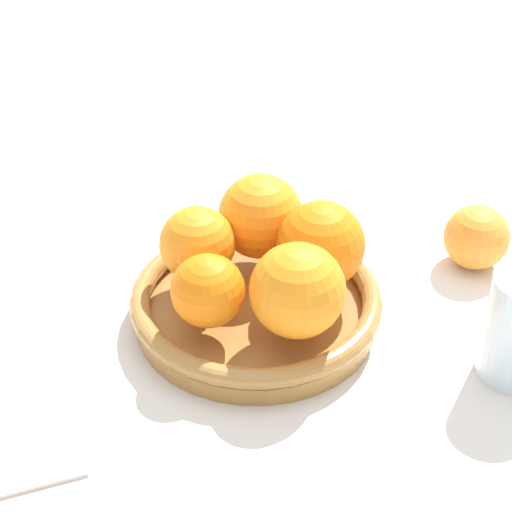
# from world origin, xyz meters

# --- Properties ---
(ground_plane) EXTENTS (4.00, 4.00, 0.00)m
(ground_plane) POSITION_xyz_m (0.00, 0.00, 0.00)
(ground_plane) COLOR silver
(fruit_bowl) EXTENTS (0.24, 0.24, 0.04)m
(fruit_bowl) POSITION_xyz_m (0.00, 0.00, 0.02)
(fruit_bowl) COLOR #A57238
(fruit_bowl) RESTS_ON ground_plane
(orange_pile) EXTENTS (0.20, 0.19, 0.08)m
(orange_pile) POSITION_xyz_m (0.00, 0.01, 0.08)
(orange_pile) COLOR orange
(orange_pile) RESTS_ON fruit_bowl
(stray_orange) EXTENTS (0.07, 0.07, 0.07)m
(stray_orange) POSITION_xyz_m (0.07, 0.23, 0.03)
(stray_orange) COLOR orange
(stray_orange) RESTS_ON ground_plane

